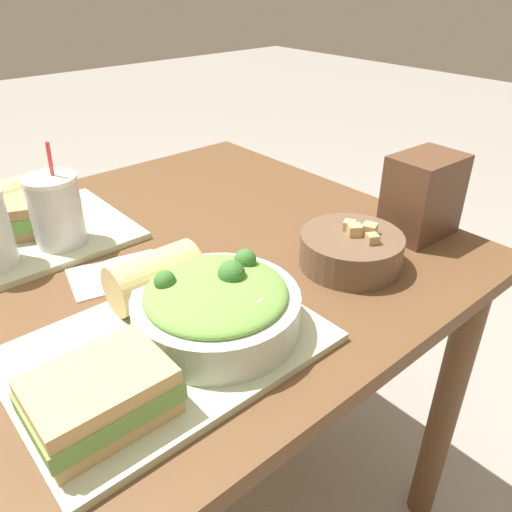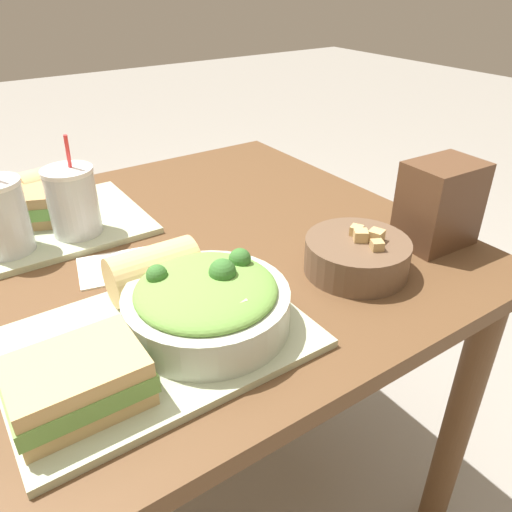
# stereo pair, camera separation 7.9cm
# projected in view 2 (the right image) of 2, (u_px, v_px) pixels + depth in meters

# --- Properties ---
(dining_table) EXTENTS (1.26, 0.90, 0.74)m
(dining_table) POSITION_uv_depth(u_px,v_px,m) (113.00, 315.00, 0.91)
(dining_table) COLOR brown
(dining_table) RESTS_ON ground_plane
(tray_near) EXTENTS (0.41, 0.29, 0.01)m
(tray_near) POSITION_uv_depth(u_px,v_px,m) (157.00, 340.00, 0.69)
(tray_near) COLOR #B2BC99
(tray_near) RESTS_ON dining_table
(tray_far) EXTENTS (0.41, 0.29, 0.01)m
(tray_far) POSITION_uv_depth(u_px,v_px,m) (37.00, 229.00, 0.98)
(tray_far) COLOR #B2BC99
(tray_far) RESTS_ON dining_table
(salad_bowl) EXTENTS (0.23, 0.23, 0.10)m
(salad_bowl) POSITION_uv_depth(u_px,v_px,m) (207.00, 301.00, 0.69)
(salad_bowl) COLOR beige
(salad_bowl) RESTS_ON tray_near
(soup_bowl) EXTENTS (0.18, 0.18, 0.08)m
(soup_bowl) POSITION_uv_depth(u_px,v_px,m) (357.00, 254.00, 0.84)
(soup_bowl) COLOR brown
(soup_bowl) RESTS_ON dining_table
(sandwich_near) EXTENTS (0.16, 0.11, 0.06)m
(sandwich_near) POSITION_uv_depth(u_px,v_px,m) (78.00, 382.00, 0.57)
(sandwich_near) COLOR tan
(sandwich_near) RESTS_ON tray_near
(baguette_near) EXTENTS (0.14, 0.08, 0.08)m
(baguette_near) POSITION_uv_depth(u_px,v_px,m) (155.00, 270.00, 0.76)
(baguette_near) COLOR tan
(baguette_near) RESTS_ON tray_near
(sandwich_far) EXTENTS (0.20, 0.18, 0.06)m
(sandwich_far) POSITION_uv_depth(u_px,v_px,m) (29.00, 204.00, 0.99)
(sandwich_far) COLOR tan
(sandwich_far) RESTS_ON tray_far
(baguette_far) EXTENTS (0.13, 0.10, 0.08)m
(baguette_far) POSITION_uv_depth(u_px,v_px,m) (54.00, 184.00, 1.06)
(baguette_far) COLOR tan
(baguette_far) RESTS_ON tray_far
(drink_cup_dark) EXTENTS (0.09, 0.09, 0.19)m
(drink_cup_dark) POSITION_uv_depth(u_px,v_px,m) (1.00, 219.00, 0.86)
(drink_cup_dark) COLOR silver
(drink_cup_dark) RESTS_ON tray_far
(drink_cup_red) EXTENTS (0.09, 0.09, 0.19)m
(drink_cup_red) POSITION_uv_depth(u_px,v_px,m) (74.00, 203.00, 0.93)
(drink_cup_red) COLOR silver
(drink_cup_red) RESTS_ON tray_far
(chip_bag) EXTENTS (0.14, 0.10, 0.16)m
(chip_bag) POSITION_uv_depth(u_px,v_px,m) (440.00, 204.00, 0.91)
(chip_bag) COLOR brown
(chip_bag) RESTS_ON dining_table
(napkin_folded) EXTENTS (0.17, 0.14, 0.00)m
(napkin_folded) POSITION_uv_depth(u_px,v_px,m) (124.00, 266.00, 0.87)
(napkin_folded) COLOR silver
(napkin_folded) RESTS_ON dining_table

